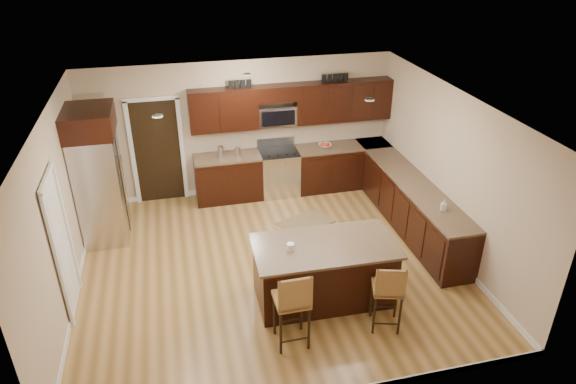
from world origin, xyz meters
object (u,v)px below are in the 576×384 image
object	(u,v)px
island	(324,273)
stool_left	(293,302)
stool_right	(388,290)
range	(279,172)
refrigerator	(98,175)

from	to	relation	value
island	stool_left	bearing A→B (deg)	-127.27
island	stool_left	world-z (taller)	stool_left
stool_right	range	bearing A→B (deg)	113.20
island	stool_right	distance (m)	1.07
island	refrigerator	distance (m)	4.15
range	island	size ratio (longest dim) A/B	0.54
island	stool_right	xyz separation A→B (m)	(0.62, -0.84, 0.23)
range	stool_left	bearing A→B (deg)	-100.23
stool_left	refrigerator	distance (m)	4.24
range	refrigerator	size ratio (longest dim) A/B	0.47
island	stool_right	bearing A→B (deg)	-52.05
stool_left	refrigerator	world-z (taller)	refrigerator
range	stool_left	world-z (taller)	stool_left
range	stool_right	bearing A→B (deg)	-82.80
stool_left	stool_right	size ratio (longest dim) A/B	1.10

